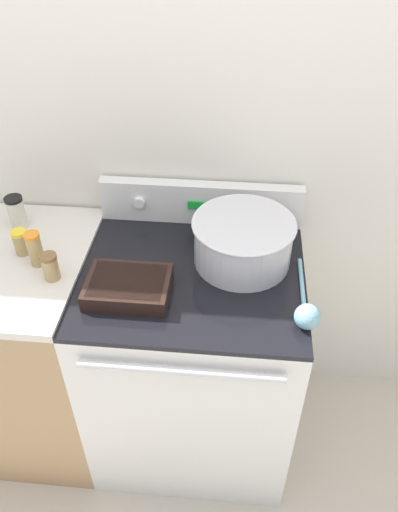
# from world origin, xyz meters

# --- Properties ---
(ground_plane) EXTENTS (12.00, 12.00, 0.00)m
(ground_plane) POSITION_xyz_m (0.00, 0.00, 0.00)
(ground_plane) COLOR beige
(kitchen_wall) EXTENTS (8.00, 0.05, 2.50)m
(kitchen_wall) POSITION_xyz_m (0.00, 0.69, 1.25)
(kitchen_wall) COLOR silver
(kitchen_wall) RESTS_ON ground_plane
(stove_range) EXTENTS (0.74, 0.68, 0.92)m
(stove_range) POSITION_xyz_m (0.00, 0.33, 0.46)
(stove_range) COLOR silver
(stove_range) RESTS_ON ground_plane
(control_panel) EXTENTS (0.74, 0.07, 0.16)m
(control_panel) POSITION_xyz_m (0.00, 0.63, 1.00)
(control_panel) COLOR silver
(control_panel) RESTS_ON stove_range
(side_counter) EXTENTS (0.49, 0.65, 0.93)m
(side_counter) POSITION_xyz_m (-0.62, 0.33, 0.46)
(side_counter) COLOR tan
(side_counter) RESTS_ON ground_plane
(mixing_bowl) EXTENTS (0.34, 0.34, 0.16)m
(mixing_bowl) POSITION_xyz_m (0.16, 0.40, 1.01)
(mixing_bowl) COLOR silver
(mixing_bowl) RESTS_ON stove_range
(casserole_dish) EXTENTS (0.26, 0.19, 0.06)m
(casserole_dish) POSITION_xyz_m (-0.19, 0.21, 0.95)
(casserole_dish) COLOR black
(casserole_dish) RESTS_ON stove_range
(ladle) EXTENTS (0.08, 0.33, 0.08)m
(ladle) POSITION_xyz_m (0.36, 0.14, 0.95)
(ladle) COLOR #7AB2C6
(ladle) RESTS_ON stove_range
(spice_jar_brown_cap) EXTENTS (0.05, 0.05, 0.09)m
(spice_jar_brown_cap) POSITION_xyz_m (-0.45, 0.24, 0.98)
(spice_jar_brown_cap) COLOR tan
(spice_jar_brown_cap) RESTS_ON side_counter
(spice_jar_orange_cap) EXTENTS (0.05, 0.05, 0.12)m
(spice_jar_orange_cap) POSITION_xyz_m (-0.52, 0.31, 0.99)
(spice_jar_orange_cap) COLOR tan
(spice_jar_orange_cap) RESTS_ON side_counter
(spice_jar_yellow_cap) EXTENTS (0.05, 0.05, 0.09)m
(spice_jar_yellow_cap) POSITION_xyz_m (-0.59, 0.36, 0.97)
(spice_jar_yellow_cap) COLOR tan
(spice_jar_yellow_cap) RESTS_ON side_counter
(spice_jar_black_cap) EXTENTS (0.06, 0.06, 0.12)m
(spice_jar_black_cap) POSITION_xyz_m (-0.66, 0.51, 0.99)
(spice_jar_black_cap) COLOR beige
(spice_jar_black_cap) RESTS_ON side_counter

